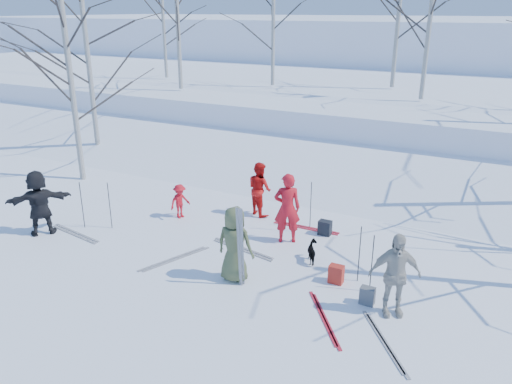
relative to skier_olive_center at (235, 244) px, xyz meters
The scene contains 35 objects.
ground 1.24m from the skier_olive_center, 132.13° to the left, with size 120.00×120.00×0.00m, color white.
snow_ramp 7.71m from the skier_olive_center, 94.42° to the left, with size 70.00×9.50×1.40m, color white.
snow_plateau 17.66m from the skier_olive_center, 91.92° to the left, with size 70.00×18.00×2.20m, color white.
far_hill 38.68m from the skier_olive_center, 90.88° to the left, with size 90.00×30.00×6.00m, color white.
skier_olive_center is the anchor object (origin of this frame).
skier_red_north 2.34m from the skier_olive_center, 84.58° to the left, with size 0.68×0.45×1.87m, color red.
skier_redor_behind 3.86m from the skier_olive_center, 108.93° to the left, with size 0.78×0.61×1.60m, color red.
skier_red_seated 3.98m from the skier_olive_center, 143.57° to the left, with size 0.66×0.38×1.02m, color red.
skier_cream_east 3.45m from the skier_olive_center, ahead, with size 1.03×0.43×1.75m, color beige.
skier_grey_west 5.86m from the skier_olive_center, behind, with size 1.67×0.53×1.80m, color black.
dog 2.12m from the skier_olive_center, 51.59° to the left, with size 0.27×0.60×0.51m, color black.
upright_ski_left 0.35m from the skier_olive_center, 44.01° to the right, with size 0.07×0.02×1.90m, color silver.
upright_ski_right 0.37m from the skier_olive_center, 35.23° to the right, with size 0.07×0.02×1.90m, color silver.
ski_pair_a 3.74m from the skier_olive_center, 11.54° to the right, with size 1.29×1.65×0.02m, color silver, non-canonical shape.
ski_pair_b 2.54m from the skier_olive_center, 13.09° to the right, with size 1.28×1.66×0.02m, color #B01927, non-canonical shape.
ski_pair_c 1.99m from the skier_olive_center, behind, with size 0.87×1.84×0.02m, color silver, non-canonical shape.
ski_pair_d 5.13m from the skier_olive_center, behind, with size 1.91×0.50×0.02m, color silver, non-canonical shape.
ski_pair_e 3.47m from the skier_olive_center, 83.75° to the left, with size 1.90×0.24×0.02m, color #B01927, non-canonical shape.
ski_pair_f 1.71m from the skier_olive_center, 112.46° to the left, with size 1.90×0.56×0.02m, color silver, non-canonical shape.
ski_pole_a 4.54m from the skier_olive_center, 169.24° to the left, with size 0.02×0.02×1.34m, color black.
ski_pole_b 2.76m from the skier_olive_center, 25.83° to the left, with size 0.02×0.02×1.34m, color black.
ski_pole_c 5.20m from the skier_olive_center, behind, with size 0.02×0.02×1.34m, color black.
ski_pole_d 2.98m from the skier_olive_center, 17.26° to the left, with size 0.02×0.02×1.34m, color black.
ski_pole_e 3.48m from the skier_olive_center, 82.75° to the left, with size 0.02×0.02×1.34m, color black.
ski_pole_f 2.97m from the skier_olive_center, 88.51° to the left, with size 0.02×0.02×1.34m, color black.
backpack_red 2.36m from the skier_olive_center, 23.56° to the left, with size 0.32×0.22×0.42m, color #AF261B.
backpack_grey 3.03m from the skier_olive_center, ahead, with size 0.30×0.20×0.38m, color #4F5156.
backpack_dark 3.39m from the skier_olive_center, 72.94° to the left, with size 0.34×0.24×0.40m, color black.
birch_plateau_a 14.93m from the skier_olive_center, 129.97° to the left, with size 4.88×4.88×6.12m, color silver, non-canonical shape.
birch_plateau_c 15.60m from the skier_olive_center, 112.60° to the left, with size 3.92×3.92×4.75m, color silver, non-canonical shape.
birch_plateau_d 16.69m from the skier_olive_center, 91.48° to the left, with size 5.01×5.01×6.31m, color silver, non-canonical shape.
birch_plateau_e 13.89m from the skier_olive_center, 83.66° to the left, with size 4.50×4.50×5.56m, color silver, non-canonical shape.
birch_plateau_f 18.95m from the skier_olive_center, 131.36° to the left, with size 3.95×3.95×4.79m, color silver, non-canonical shape.
birch_edge_a 9.36m from the skier_olive_center, 156.64° to the left, with size 4.83×4.83×6.04m, color silver, non-canonical shape.
birch_edge_d 12.16m from the skier_olive_center, 148.38° to the left, with size 4.97×4.97×6.24m, color silver, non-canonical shape.
Camera 1 is at (5.59, -9.25, 5.76)m, focal length 35.00 mm.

